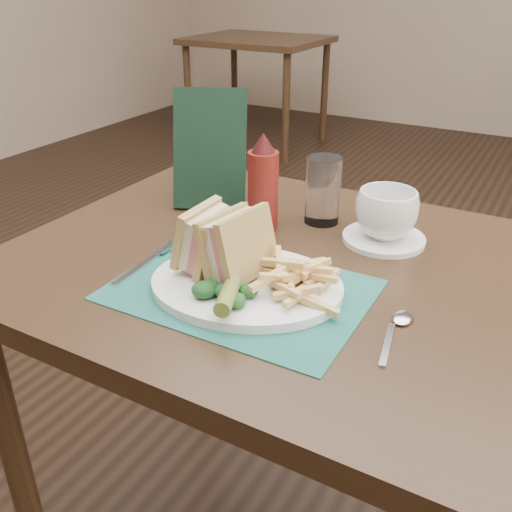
{
  "coord_description": "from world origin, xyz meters",
  "views": [
    {
      "loc": [
        0.41,
        -1.28,
        1.2
      ],
      "look_at": [
        0.02,
        -0.59,
        0.8
      ],
      "focal_mm": 40.0,
      "sensor_mm": 36.0,
      "label": 1
    }
  ],
  "objects_px": {
    "coffee_cup": "(386,214)",
    "check_presenter": "(210,149)",
    "placemat": "(241,290)",
    "ketchup_bottle": "(263,182)",
    "table_main": "(270,419)",
    "sandwich_half_a": "(196,235)",
    "sandwich_half_b": "(227,241)",
    "saucer": "(384,239)",
    "drinking_glass": "(323,190)",
    "plate": "(246,285)",
    "table_bg_left": "(258,92)"
  },
  "relations": [
    {
      "from": "table_bg_left",
      "to": "saucer",
      "type": "height_order",
      "value": "saucer"
    },
    {
      "from": "saucer",
      "to": "drinking_glass",
      "type": "xyz_separation_m",
      "value": [
        -0.14,
        0.03,
        0.06
      ]
    },
    {
      "from": "check_presenter",
      "to": "placemat",
      "type": "bearing_deg",
      "value": -74.78
    },
    {
      "from": "plate",
      "to": "check_presenter",
      "type": "bearing_deg",
      "value": 116.88
    },
    {
      "from": "table_main",
      "to": "ketchup_bottle",
      "type": "distance_m",
      "value": 0.48
    },
    {
      "from": "plate",
      "to": "saucer",
      "type": "height_order",
      "value": "plate"
    },
    {
      "from": "drinking_glass",
      "to": "check_presenter",
      "type": "height_order",
      "value": "check_presenter"
    },
    {
      "from": "table_main",
      "to": "placemat",
      "type": "xyz_separation_m",
      "value": [
        0.01,
        -0.13,
        0.38
      ]
    },
    {
      "from": "sandwich_half_b",
      "to": "table_main",
      "type": "bearing_deg",
      "value": 90.99
    },
    {
      "from": "sandwich_half_b",
      "to": "coffee_cup",
      "type": "xyz_separation_m",
      "value": [
        0.17,
        0.27,
        -0.02
      ]
    },
    {
      "from": "placemat",
      "to": "table_bg_left",
      "type": "bearing_deg",
      "value": 118.92
    },
    {
      "from": "drinking_glass",
      "to": "ketchup_bottle",
      "type": "height_order",
      "value": "ketchup_bottle"
    },
    {
      "from": "plate",
      "to": "sandwich_half_b",
      "type": "relative_size",
      "value": 2.68
    },
    {
      "from": "sandwich_half_a",
      "to": "ketchup_bottle",
      "type": "bearing_deg",
      "value": 88.37
    },
    {
      "from": "placemat",
      "to": "drinking_glass",
      "type": "bearing_deg",
      "value": 89.77
    },
    {
      "from": "placemat",
      "to": "ketchup_bottle",
      "type": "relative_size",
      "value": 2.08
    },
    {
      "from": "sandwich_half_b",
      "to": "ketchup_bottle",
      "type": "height_order",
      "value": "ketchup_bottle"
    },
    {
      "from": "check_presenter",
      "to": "sandwich_half_b",
      "type": "bearing_deg",
      "value": -77.29
    },
    {
      "from": "saucer",
      "to": "drinking_glass",
      "type": "height_order",
      "value": "drinking_glass"
    },
    {
      "from": "table_main",
      "to": "ketchup_bottle",
      "type": "relative_size",
      "value": 4.84
    },
    {
      "from": "sandwich_half_a",
      "to": "coffee_cup",
      "type": "distance_m",
      "value": 0.35
    },
    {
      "from": "table_main",
      "to": "ketchup_bottle",
      "type": "xyz_separation_m",
      "value": [
        -0.07,
        0.09,
        0.47
      ]
    },
    {
      "from": "plate",
      "to": "ketchup_bottle",
      "type": "height_order",
      "value": "ketchup_bottle"
    },
    {
      "from": "coffee_cup",
      "to": "drinking_glass",
      "type": "bearing_deg",
      "value": 168.83
    },
    {
      "from": "placemat",
      "to": "ketchup_bottle",
      "type": "bearing_deg",
      "value": 110.59
    },
    {
      "from": "sandwich_half_b",
      "to": "drinking_glass",
      "type": "xyz_separation_m",
      "value": [
        0.03,
        0.3,
        -0.01
      ]
    },
    {
      "from": "table_bg_left",
      "to": "check_presenter",
      "type": "distance_m",
      "value": 3.12
    },
    {
      "from": "table_bg_left",
      "to": "coffee_cup",
      "type": "distance_m",
      "value": 3.3
    },
    {
      "from": "sandwich_half_a",
      "to": "drinking_glass",
      "type": "distance_m",
      "value": 0.31
    },
    {
      "from": "placemat",
      "to": "coffee_cup",
      "type": "distance_m",
      "value": 0.32
    },
    {
      "from": "coffee_cup",
      "to": "drinking_glass",
      "type": "distance_m",
      "value": 0.14
    },
    {
      "from": "coffee_cup",
      "to": "check_presenter",
      "type": "xyz_separation_m",
      "value": [
        -0.38,
        -0.0,
        0.06
      ]
    },
    {
      "from": "plate",
      "to": "sandwich_half_a",
      "type": "distance_m",
      "value": 0.11
    },
    {
      "from": "plate",
      "to": "check_presenter",
      "type": "height_order",
      "value": "check_presenter"
    },
    {
      "from": "saucer",
      "to": "coffee_cup",
      "type": "height_order",
      "value": "coffee_cup"
    },
    {
      "from": "drinking_glass",
      "to": "ketchup_bottle",
      "type": "xyz_separation_m",
      "value": [
        -0.09,
        -0.08,
        0.03
      ]
    },
    {
      "from": "table_bg_left",
      "to": "ketchup_bottle",
      "type": "bearing_deg",
      "value": -60.47
    },
    {
      "from": "table_bg_left",
      "to": "plate",
      "type": "distance_m",
      "value": 3.47
    },
    {
      "from": "coffee_cup",
      "to": "drinking_glass",
      "type": "relative_size",
      "value": 0.86
    },
    {
      "from": "check_presenter",
      "to": "table_main",
      "type": "bearing_deg",
      "value": -59.06
    },
    {
      "from": "table_bg_left",
      "to": "sandwich_half_a",
      "type": "bearing_deg",
      "value": -62.29
    },
    {
      "from": "sandwich_half_b",
      "to": "table_bg_left",
      "type": "bearing_deg",
      "value": 128.13
    },
    {
      "from": "table_main",
      "to": "coffee_cup",
      "type": "distance_m",
      "value": 0.48
    },
    {
      "from": "plate",
      "to": "ketchup_bottle",
      "type": "xyz_separation_m",
      "value": [
        -0.09,
        0.22,
        0.08
      ]
    },
    {
      "from": "placemat",
      "to": "saucer",
      "type": "relative_size",
      "value": 2.58
    },
    {
      "from": "table_bg_left",
      "to": "table_main",
      "type": "bearing_deg",
      "value": -60.2
    },
    {
      "from": "sandwich_half_b",
      "to": "coffee_cup",
      "type": "distance_m",
      "value": 0.32
    },
    {
      "from": "table_bg_left",
      "to": "ketchup_bottle",
      "type": "relative_size",
      "value": 4.84
    },
    {
      "from": "table_main",
      "to": "ketchup_bottle",
      "type": "height_order",
      "value": "ketchup_bottle"
    },
    {
      "from": "table_bg_left",
      "to": "coffee_cup",
      "type": "height_order",
      "value": "coffee_cup"
    }
  ]
}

